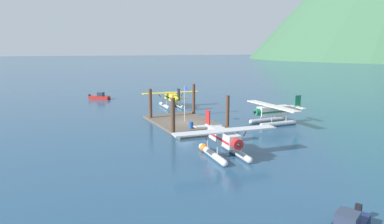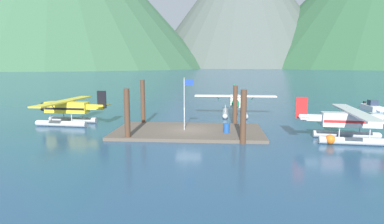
# 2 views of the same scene
# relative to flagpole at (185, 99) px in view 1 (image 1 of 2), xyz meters

# --- Properties ---
(ground_plane) EXTENTS (1200.00, 1200.00, 0.00)m
(ground_plane) POSITION_rel_flagpole_xyz_m (0.26, 0.04, -3.55)
(ground_plane) COLOR navy
(dock_platform) EXTENTS (14.47, 8.00, 0.30)m
(dock_platform) POSITION_rel_flagpole_xyz_m (0.26, 0.04, -3.40)
(dock_platform) COLOR brown
(dock_platform) RESTS_ON ground
(piling_near_left) EXTENTS (0.50, 0.50, 4.61)m
(piling_near_left) POSITION_rel_flagpole_xyz_m (-4.86, -3.41, -1.25)
(piling_near_left) COLOR #4C3323
(piling_near_left) RESTS_ON ground
(piling_near_right) EXTENTS (0.52, 0.52, 4.62)m
(piling_near_right) POSITION_rel_flagpole_xyz_m (5.26, -3.92, -1.24)
(piling_near_right) COLOR #4C3323
(piling_near_right) RESTS_ON ground
(piling_far_left) EXTENTS (0.47, 0.47, 4.98)m
(piling_far_left) POSITION_rel_flagpole_xyz_m (-5.11, 3.79, -1.06)
(piling_far_left) COLOR #4C3323
(piling_far_left) RESTS_ON ground
(piling_far_right) EXTENTS (0.48, 0.48, 4.42)m
(piling_far_right) POSITION_rel_flagpole_xyz_m (5.01, 3.86, -1.34)
(piling_far_right) COLOR #4C3323
(piling_far_right) RESTS_ON ground
(flagpole) EXTENTS (0.95, 0.10, 5.14)m
(flagpole) POSITION_rel_flagpole_xyz_m (0.00, 0.00, 0.00)
(flagpole) COLOR silver
(flagpole) RESTS_ON dock_platform
(fuel_drum) EXTENTS (0.62, 0.62, 0.88)m
(fuel_drum) POSITION_rel_flagpole_xyz_m (3.96, -0.91, -2.81)
(fuel_drum) COLOR #1E4C99
(fuel_drum) RESTS_ON dock_platform
(mooring_buoy) EXTENTS (0.83, 0.83, 0.83)m
(mooring_buoy) POSITION_rel_flagpole_xyz_m (12.64, -3.52, -3.14)
(mooring_buoy) COLOR orange
(mooring_buoy) RESTS_ON ground
(seaplane_cream_bow_right) EXTENTS (10.44, 7.98, 3.84)m
(seaplane_cream_bow_right) POSITION_rel_flagpole_xyz_m (5.39, 11.06, -1.98)
(seaplane_cream_bow_right) COLOR #B7BABF
(seaplane_cream_bow_right) RESTS_ON ground
(seaplane_yellow_port_fwd) EXTENTS (7.97, 10.48, 3.84)m
(seaplane_yellow_port_fwd) POSITION_rel_flagpole_xyz_m (-13.65, 3.42, -1.98)
(seaplane_yellow_port_fwd) COLOR #B7BABF
(seaplane_yellow_port_fwd) RESTS_ON ground
(seaplane_silver_stbd_aft) EXTENTS (7.96, 10.49, 3.84)m
(seaplane_silver_stbd_aft) POSITION_rel_flagpole_xyz_m (14.70, -2.37, -1.98)
(seaplane_silver_stbd_aft) COLOR #B7BABF
(seaplane_silver_stbd_aft) RESTS_ON ground
(boat_red_open_sw) EXTENTS (3.68, 4.28, 1.50)m
(boat_red_open_sw) POSITION_rel_flagpole_xyz_m (-29.21, -6.52, -3.07)
(boat_red_open_sw) COLOR #B2231E
(boat_red_open_sw) RESTS_ON ground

